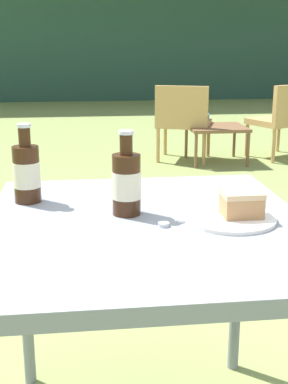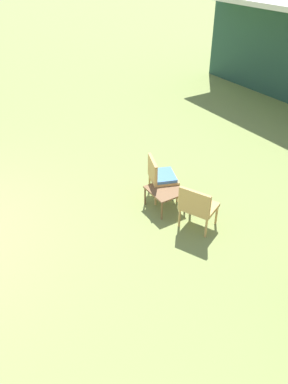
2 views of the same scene
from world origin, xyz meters
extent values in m
cylinder|color=tan|center=(1.15, 4.08, 0.17)|extent=(0.04, 0.04, 0.34)
cylinder|color=tan|center=(0.72, 4.24, 0.17)|extent=(0.04, 0.04, 0.34)
cylinder|color=tan|center=(1.02, 3.72, 0.17)|extent=(0.04, 0.04, 0.34)
cylinder|color=tan|center=(0.59, 3.88, 0.17)|extent=(0.04, 0.04, 0.34)
cube|color=tan|center=(0.87, 3.98, 0.37)|extent=(0.63, 0.59, 0.06)
cube|color=tan|center=(0.81, 3.80, 0.58)|extent=(0.50, 0.22, 0.35)
cube|color=#4C7FB7|center=(0.87, 3.98, 0.43)|extent=(0.56, 0.51, 0.05)
cylinder|color=tan|center=(1.97, 4.25, 0.17)|extent=(0.04, 0.04, 0.34)
cylinder|color=tan|center=(1.56, 4.06, 0.17)|extent=(0.04, 0.04, 0.34)
cylinder|color=tan|center=(2.13, 3.90, 0.17)|extent=(0.04, 0.04, 0.34)
cylinder|color=tan|center=(1.72, 3.71, 0.17)|extent=(0.04, 0.04, 0.34)
cube|color=tan|center=(1.85, 3.98, 0.37)|extent=(0.65, 0.62, 0.06)
cube|color=tan|center=(1.93, 3.80, 0.58)|extent=(0.49, 0.26, 0.35)
cube|color=brown|center=(1.17, 3.81, 0.35)|extent=(0.56, 0.52, 0.03)
cylinder|color=brown|center=(0.91, 3.58, 0.17)|extent=(0.03, 0.03, 0.33)
cylinder|color=brown|center=(1.42, 3.58, 0.17)|extent=(0.03, 0.03, 0.33)
cylinder|color=brown|center=(0.91, 4.05, 0.17)|extent=(0.03, 0.03, 0.33)
cylinder|color=brown|center=(1.42, 4.05, 0.17)|extent=(0.03, 0.03, 0.33)
camera|label=1|loc=(-0.17, -1.28, 1.17)|focal=50.00mm
camera|label=2|loc=(5.35, 0.78, 3.78)|focal=35.00mm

